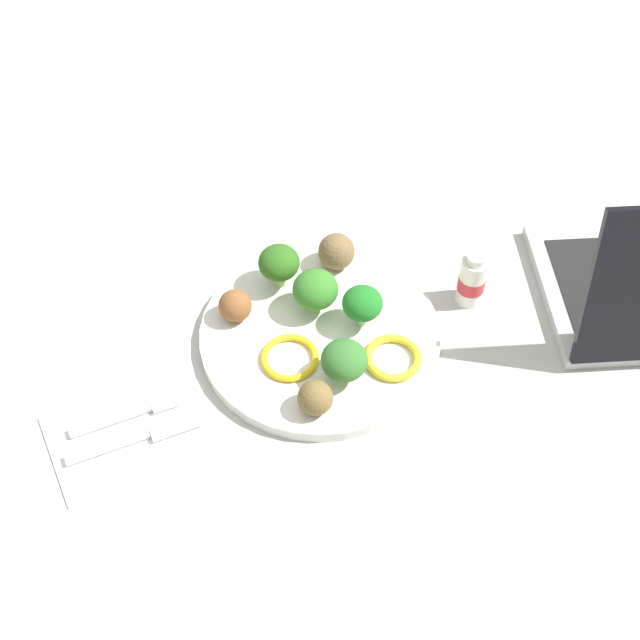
{
  "coord_description": "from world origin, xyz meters",
  "views": [
    {
      "loc": [
        -0.33,
        -0.49,
        0.77
      ],
      "look_at": [
        0.0,
        0.0,
        0.04
      ],
      "focal_mm": 46.35,
      "sensor_mm": 36.0,
      "label": 1
    }
  ],
  "objects_px": {
    "napkin": "(130,430)",
    "meatball_center": "(235,306)",
    "broccoli_floret_front_left": "(315,290)",
    "pepper_ring_far_rim": "(290,358)",
    "fork": "(131,412)",
    "yogurt_bottle": "(472,280)",
    "broccoli_floret_near_rim": "(362,304)",
    "broccoli_floret_mid_right": "(344,360)",
    "meatball_far_rim": "(336,252)",
    "plate": "(320,335)",
    "knife": "(141,438)",
    "broccoli_floret_mid_left": "(281,262)",
    "meatball_mid_right": "(315,398)",
    "pepper_ring_back_left": "(393,358)"
  },
  "relations": [
    {
      "from": "broccoli_floret_mid_left",
      "to": "meatball_far_rim",
      "type": "distance_m",
      "value": 0.07
    },
    {
      "from": "broccoli_floret_mid_left",
      "to": "napkin",
      "type": "bearing_deg",
      "value": -161.9
    },
    {
      "from": "napkin",
      "to": "broccoli_floret_mid_left",
      "type": "bearing_deg",
      "value": 18.1
    },
    {
      "from": "broccoli_floret_front_left",
      "to": "yogurt_bottle",
      "type": "relative_size",
      "value": 0.72
    },
    {
      "from": "broccoli_floret_near_rim",
      "to": "fork",
      "type": "bearing_deg",
      "value": 171.47
    },
    {
      "from": "broccoli_floret_mid_right",
      "to": "meatball_mid_right",
      "type": "relative_size",
      "value": 1.35
    },
    {
      "from": "napkin",
      "to": "pepper_ring_back_left",
      "type": "bearing_deg",
      "value": -17.31
    },
    {
      "from": "broccoli_floret_front_left",
      "to": "napkin",
      "type": "relative_size",
      "value": 0.32
    },
    {
      "from": "pepper_ring_far_rim",
      "to": "napkin",
      "type": "bearing_deg",
      "value": 172.64
    },
    {
      "from": "yogurt_bottle",
      "to": "pepper_ring_back_left",
      "type": "bearing_deg",
      "value": -166.95
    },
    {
      "from": "plate",
      "to": "meatball_center",
      "type": "bearing_deg",
      "value": 134.03
    },
    {
      "from": "knife",
      "to": "yogurt_bottle",
      "type": "relative_size",
      "value": 1.9
    },
    {
      "from": "broccoli_floret_mid_left",
      "to": "pepper_ring_far_rim",
      "type": "height_order",
      "value": "broccoli_floret_mid_left"
    },
    {
      "from": "napkin",
      "to": "yogurt_bottle",
      "type": "relative_size",
      "value": 2.22
    },
    {
      "from": "plate",
      "to": "yogurt_bottle",
      "type": "distance_m",
      "value": 0.19
    },
    {
      "from": "knife",
      "to": "pepper_ring_far_rim",
      "type": "bearing_deg",
      "value": -1.61
    },
    {
      "from": "pepper_ring_far_rim",
      "to": "napkin",
      "type": "distance_m",
      "value": 0.19
    },
    {
      "from": "broccoli_floret_mid_left",
      "to": "broccoli_floret_mid_right",
      "type": "distance_m",
      "value": 0.16
    },
    {
      "from": "knife",
      "to": "plate",
      "type": "bearing_deg",
      "value": 2.61
    },
    {
      "from": "broccoli_floret_front_left",
      "to": "pepper_ring_back_left",
      "type": "height_order",
      "value": "broccoli_floret_front_left"
    },
    {
      "from": "broccoli_floret_mid_left",
      "to": "pepper_ring_far_rim",
      "type": "xyz_separation_m",
      "value": [
        -0.05,
        -0.1,
        -0.03
      ]
    },
    {
      "from": "meatball_center",
      "to": "meatball_far_rim",
      "type": "xyz_separation_m",
      "value": [
        0.14,
        0.0,
        0.0
      ]
    },
    {
      "from": "pepper_ring_back_left",
      "to": "knife",
      "type": "bearing_deg",
      "value": 166.04
    },
    {
      "from": "plate",
      "to": "meatball_mid_right",
      "type": "bearing_deg",
      "value": -126.15
    },
    {
      "from": "meatball_center",
      "to": "pepper_ring_back_left",
      "type": "bearing_deg",
      "value": -53.01
    },
    {
      "from": "broccoli_floret_mid_right",
      "to": "meatball_mid_right",
      "type": "xyz_separation_m",
      "value": [
        -0.05,
        -0.02,
        -0.01
      ]
    },
    {
      "from": "meatball_mid_right",
      "to": "fork",
      "type": "bearing_deg",
      "value": 146.65
    },
    {
      "from": "pepper_ring_back_left",
      "to": "pepper_ring_far_rim",
      "type": "bearing_deg",
      "value": 146.22
    },
    {
      "from": "napkin",
      "to": "yogurt_bottle",
      "type": "xyz_separation_m",
      "value": [
        0.43,
        -0.06,
        0.03
      ]
    },
    {
      "from": "plate",
      "to": "broccoli_floret_near_rim",
      "type": "height_order",
      "value": "broccoli_floret_near_rim"
    },
    {
      "from": "meatball_mid_right",
      "to": "knife",
      "type": "distance_m",
      "value": 0.19
    },
    {
      "from": "broccoli_floret_front_left",
      "to": "broccoli_floret_mid_right",
      "type": "distance_m",
      "value": 0.1
    },
    {
      "from": "meatball_mid_right",
      "to": "pepper_ring_back_left",
      "type": "xyz_separation_m",
      "value": [
        0.11,
        0.01,
        -0.01
      ]
    },
    {
      "from": "fork",
      "to": "knife",
      "type": "height_order",
      "value": "same"
    },
    {
      "from": "yogurt_bottle",
      "to": "meatball_mid_right",
      "type": "bearing_deg",
      "value": -171.37
    },
    {
      "from": "broccoli_floret_near_rim",
      "to": "meatball_far_rim",
      "type": "bearing_deg",
      "value": 73.33
    },
    {
      "from": "pepper_ring_far_rim",
      "to": "meatball_mid_right",
      "type": "bearing_deg",
      "value": -99.03
    },
    {
      "from": "broccoli_floret_near_rim",
      "to": "knife",
      "type": "xyz_separation_m",
      "value": [
        -0.28,
        0.01,
        -0.04
      ]
    },
    {
      "from": "broccoli_floret_front_left",
      "to": "pepper_ring_far_rim",
      "type": "xyz_separation_m",
      "value": [
        -0.07,
        -0.05,
        -0.03
      ]
    },
    {
      "from": "napkin",
      "to": "meatball_center",
      "type": "bearing_deg",
      "value": 20.65
    },
    {
      "from": "broccoli_floret_mid_right",
      "to": "meatball_far_rim",
      "type": "xyz_separation_m",
      "value": [
        0.09,
        0.15,
        -0.01
      ]
    },
    {
      "from": "fork",
      "to": "meatball_mid_right",
      "type": "bearing_deg",
      "value": -33.35
    },
    {
      "from": "fork",
      "to": "yogurt_bottle",
      "type": "height_order",
      "value": "yogurt_bottle"
    },
    {
      "from": "broccoli_floret_mid_left",
      "to": "fork",
      "type": "distance_m",
      "value": 0.25
    },
    {
      "from": "plate",
      "to": "broccoli_floret_mid_left",
      "type": "bearing_deg",
      "value": 88.14
    },
    {
      "from": "broccoli_floret_mid_left",
      "to": "knife",
      "type": "relative_size",
      "value": 0.39
    },
    {
      "from": "broccoli_floret_mid_right",
      "to": "fork",
      "type": "bearing_deg",
      "value": 156.54
    },
    {
      "from": "meatball_mid_right",
      "to": "yogurt_bottle",
      "type": "bearing_deg",
      "value": 8.63
    },
    {
      "from": "knife",
      "to": "fork",
      "type": "bearing_deg",
      "value": 82.21
    },
    {
      "from": "broccoli_floret_mid_right",
      "to": "fork",
      "type": "distance_m",
      "value": 0.24
    }
  ]
}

